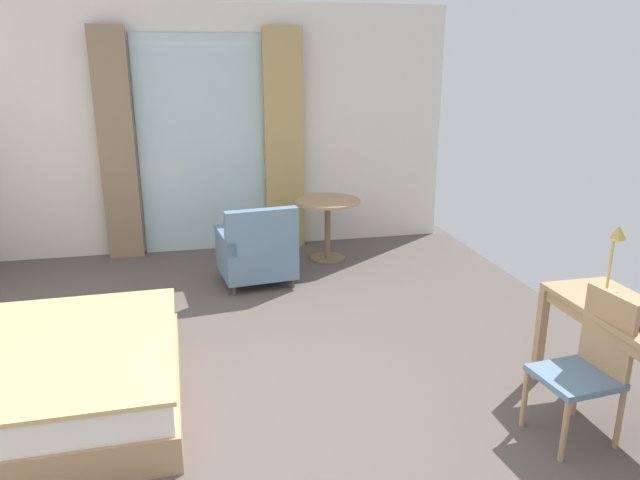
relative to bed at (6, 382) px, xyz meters
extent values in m
cube|color=#564C47|center=(1.59, -0.27, -0.30)|extent=(6.05, 7.97, 0.10)
cube|color=silver|center=(1.59, 3.46, 1.19)|extent=(5.65, 0.12, 2.89)
cube|color=silver|center=(1.43, 3.38, 1.02)|extent=(1.47, 0.02, 2.54)
cube|color=#897056|center=(0.47, 3.28, 1.06)|extent=(0.40, 0.10, 2.62)
cube|color=tan|center=(2.39, 3.28, 1.06)|extent=(0.46, 0.10, 2.62)
cube|color=tan|center=(0.07, 0.00, -0.13)|extent=(2.10, 1.80, 0.24)
cube|color=white|center=(0.07, 0.00, 0.09)|extent=(2.04, 1.75, 0.20)
cube|color=tan|center=(0.41, 0.01, 0.20)|extent=(1.40, 1.77, 0.03)
cube|color=tan|center=(4.13, -0.32, 0.11)|extent=(0.06, 0.06, 0.72)
cube|color=tan|center=(3.67, -0.33, 0.11)|extent=(0.06, 0.06, 0.72)
cube|color=slate|center=(3.47, -1.00, 0.17)|extent=(0.48, 0.45, 0.04)
cube|color=tan|center=(3.67, -0.98, 0.44)|extent=(0.08, 0.39, 0.50)
cylinder|color=tan|center=(3.25, -0.84, -0.05)|extent=(0.04, 0.04, 0.39)
cylinder|color=tan|center=(3.29, -1.20, -0.05)|extent=(0.04, 0.04, 0.39)
cylinder|color=tan|center=(3.65, -0.80, -0.05)|extent=(0.04, 0.04, 0.39)
cylinder|color=tan|center=(3.69, -1.16, -0.05)|extent=(0.04, 0.04, 0.39)
cylinder|color=tan|center=(3.98, -0.55, 0.51)|extent=(0.14, 0.14, 0.02)
cylinder|color=tan|center=(3.98, -0.55, 0.69)|extent=(0.02, 0.02, 0.35)
cone|color=tan|center=(4.08, -0.46, 0.90)|extent=(0.13, 0.12, 0.14)
cube|color=slate|center=(1.88, 2.11, 0.00)|extent=(0.81, 0.78, 0.30)
cube|color=slate|center=(1.92, 1.82, 0.38)|extent=(0.74, 0.21, 0.45)
cube|color=slate|center=(2.20, 2.15, 0.24)|extent=(0.18, 0.71, 0.16)
cube|color=slate|center=(1.57, 2.07, 0.24)|extent=(0.18, 0.71, 0.16)
cylinder|color=#4C3D2D|center=(2.15, 2.43, -0.20)|extent=(0.04, 0.04, 0.10)
cylinder|color=#4C3D2D|center=(1.55, 2.36, -0.20)|extent=(0.04, 0.04, 0.10)
cylinder|color=#4C3D2D|center=(2.22, 1.86, -0.20)|extent=(0.04, 0.04, 0.10)
cylinder|color=#4C3D2D|center=(1.62, 1.79, -0.20)|extent=(0.04, 0.04, 0.10)
cylinder|color=tan|center=(2.78, 2.66, 0.45)|extent=(0.75, 0.75, 0.03)
cylinder|color=brown|center=(2.78, 2.66, 0.09)|extent=(0.07, 0.07, 0.68)
cylinder|color=brown|center=(2.78, 2.66, -0.24)|extent=(0.41, 0.41, 0.02)
camera|label=1|loc=(1.27, -3.80, 2.02)|focal=33.39mm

